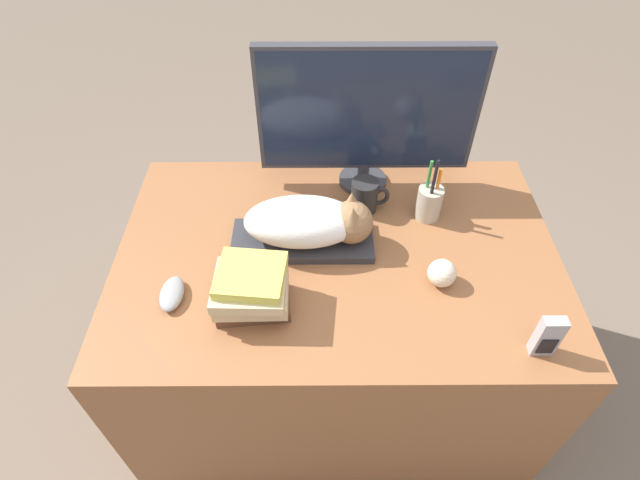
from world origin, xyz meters
TOP-DOWN VIEW (x-y plane):
  - desk at (0.00, 0.40)m, footprint 1.20×0.80m
  - keyboard at (-0.10, 0.43)m, footprint 0.39×0.15m
  - cat at (-0.07, 0.43)m, footprint 0.34×0.16m
  - monitor at (0.09, 0.69)m, footprint 0.62×0.15m
  - computer_mouse at (-0.42, 0.24)m, footprint 0.06×0.11m
  - coffee_mug at (0.08, 0.57)m, footprint 0.11×0.08m
  - pen_cup at (0.26, 0.54)m, footprint 0.07×0.07m
  - baseball at (0.26, 0.29)m, footprint 0.07×0.07m
  - phone at (0.45, 0.08)m, footprint 0.05×0.03m
  - book_stack at (-0.21, 0.21)m, footprint 0.19×0.17m

SIDE VIEW (x-z plane):
  - desk at x=0.00m, z-range 0.00..0.71m
  - keyboard at x=-0.10m, z-range 0.71..0.73m
  - computer_mouse at x=-0.42m, z-range 0.71..0.74m
  - baseball at x=0.26m, z-range 0.71..0.78m
  - coffee_mug at x=0.08m, z-range 0.71..0.81m
  - pen_cup at x=0.26m, z-range 0.65..0.87m
  - phone at x=0.45m, z-range 0.70..0.82m
  - book_stack at x=-0.21m, z-range 0.71..0.83m
  - cat at x=-0.07m, z-range 0.72..0.86m
  - monitor at x=0.09m, z-range 0.73..1.17m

